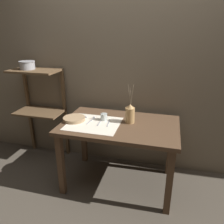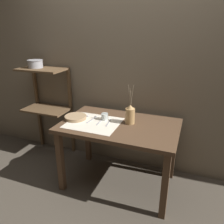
# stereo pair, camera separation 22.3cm
# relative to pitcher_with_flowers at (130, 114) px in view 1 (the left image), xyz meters

# --- Properties ---
(ground_plane) EXTENTS (12.00, 12.00, 0.00)m
(ground_plane) POSITION_rel_pitcher_with_flowers_xyz_m (-0.09, -0.05, -0.83)
(ground_plane) COLOR #473F35
(stone_wall_back) EXTENTS (7.00, 0.06, 2.40)m
(stone_wall_back) POSITION_rel_pitcher_with_flowers_xyz_m (-0.09, 0.43, 0.37)
(stone_wall_back) COLOR #6B5E4C
(stone_wall_back) RESTS_ON ground_plane
(wooden_table) EXTENTS (1.20, 0.76, 0.73)m
(wooden_table) POSITION_rel_pitcher_with_flowers_xyz_m (-0.09, -0.05, -0.19)
(wooden_table) COLOR #4C3523
(wooden_table) RESTS_ON ground_plane
(wooden_shelf_unit) EXTENTS (0.58, 0.35, 1.19)m
(wooden_shelf_unit) POSITION_rel_pitcher_with_flowers_xyz_m (-1.20, 0.25, 0.01)
(wooden_shelf_unit) COLOR brown
(wooden_shelf_unit) RESTS_ON ground_plane
(linen_cloth) EXTENTS (0.53, 0.46, 0.00)m
(linen_cloth) POSITION_rel_pitcher_with_flowers_xyz_m (-0.35, -0.12, -0.09)
(linen_cloth) COLOR beige
(linen_cloth) RESTS_ON wooden_table
(pitcher_with_flowers) EXTENTS (0.10, 0.10, 0.41)m
(pitcher_with_flowers) POSITION_rel_pitcher_with_flowers_xyz_m (0.00, 0.00, 0.00)
(pitcher_with_flowers) COLOR #A87F4C
(pitcher_with_flowers) RESTS_ON wooden_table
(wooden_bowl) EXTENTS (0.23, 0.23, 0.04)m
(wooden_bowl) POSITION_rel_pitcher_with_flowers_xyz_m (-0.58, -0.10, -0.08)
(wooden_bowl) COLOR #9E7F5B
(wooden_bowl) RESTS_ON wooden_table
(glass_tumbler_near) EXTENTS (0.07, 0.07, 0.07)m
(glass_tumbler_near) POSITION_rel_pitcher_with_flowers_xyz_m (-0.28, -0.01, -0.06)
(glass_tumbler_near) COLOR silver
(glass_tumbler_near) RESTS_ON wooden_table
(spoon_outer) EXTENTS (0.04, 0.19, 0.02)m
(spoon_outer) POSITION_rel_pitcher_with_flowers_xyz_m (-0.50, -0.03, -0.09)
(spoon_outer) COLOR #939399
(spoon_outer) RESTS_ON wooden_table
(spoon_inner) EXTENTS (0.03, 0.20, 0.02)m
(spoon_inner) POSITION_rel_pitcher_with_flowers_xyz_m (-0.40, -0.02, -0.09)
(spoon_inner) COLOR #939399
(spoon_inner) RESTS_ON wooden_table
(knife_center) EXTENTS (0.02, 0.18, 0.00)m
(knife_center) POSITION_rel_pitcher_with_flowers_xyz_m (-0.30, -0.08, -0.09)
(knife_center) COLOR #939399
(knife_center) RESTS_ON wooden_table
(fork_outer) EXTENTS (0.04, 0.18, 0.00)m
(fork_outer) POSITION_rel_pitcher_with_flowers_xyz_m (-0.21, -0.08, -0.09)
(fork_outer) COLOR #939399
(fork_outer) RESTS_ON wooden_table
(metal_pot_large) EXTENTS (0.19, 0.19, 0.10)m
(metal_pot_large) POSITION_rel_pitcher_with_flowers_xyz_m (-1.29, 0.21, 0.42)
(metal_pot_large) COLOR #939399
(metal_pot_large) RESTS_ON wooden_shelf_unit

